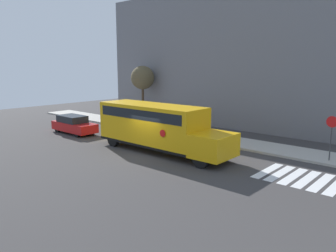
{
  "coord_description": "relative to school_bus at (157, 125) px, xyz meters",
  "views": [
    {
      "loc": [
        14.56,
        -14.55,
        5.69
      ],
      "look_at": [
        0.37,
        1.52,
        1.72
      ],
      "focal_mm": 35.0,
      "sensor_mm": 36.0,
      "label": 1
    }
  ],
  "objects": [
    {
      "name": "sidewalk_strip",
      "position": [
        0.19,
        5.48,
        -1.7
      ],
      "size": [
        44.0,
        3.0,
        0.15
      ],
      "color": "#B2ADA3",
      "rests_on": "ground"
    },
    {
      "name": "crosswalk_stripes",
      "position": [
        9.21,
        0.98,
        -1.77
      ],
      "size": [
        4.0,
        3.2,
        0.01
      ],
      "color": "white",
      "rests_on": "ground"
    },
    {
      "name": "building_backdrop",
      "position": [
        0.19,
        11.98,
        4.6
      ],
      "size": [
        32.0,
        4.0,
        12.74
      ],
      "color": "slate",
      "rests_on": "ground"
    },
    {
      "name": "ground_plane",
      "position": [
        0.19,
        -1.02,
        -1.77
      ],
      "size": [
        60.0,
        60.0,
        0.0
      ],
      "primitive_type": "plane",
      "color": "#3A3838"
    },
    {
      "name": "school_bus",
      "position": [
        0.0,
        0.0,
        0.0
      ],
      "size": [
        10.02,
        2.57,
        3.12
      ],
      "color": "#EAA80F",
      "rests_on": "ground"
    },
    {
      "name": "tree_near_sidewalk",
      "position": [
        -10.11,
        8.57,
        2.62
      ],
      "size": [
        2.46,
        2.46,
        5.67
      ],
      "color": "#423323",
      "rests_on": "ground"
    },
    {
      "name": "stop_sign",
      "position": [
        9.53,
        4.78,
        0.06
      ],
      "size": [
        0.66,
        0.1,
        2.8
      ],
      "color": "#38383A",
      "rests_on": "ground"
    },
    {
      "name": "parked_car",
      "position": [
        -9.37,
        -0.37,
        -1.03
      ],
      "size": [
        4.5,
        1.7,
        1.51
      ],
      "color": "red",
      "rests_on": "ground"
    }
  ]
}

